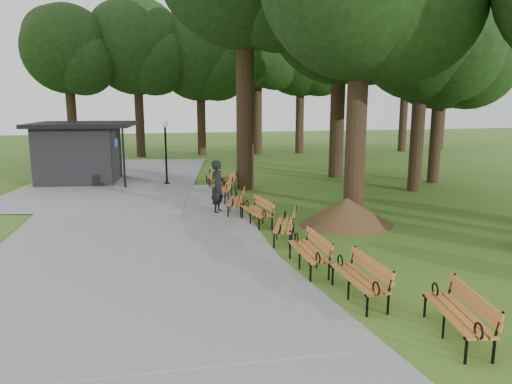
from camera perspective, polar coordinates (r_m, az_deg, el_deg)
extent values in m
plane|color=#3A651C|center=(12.80, 3.16, -7.50)|extent=(100.00, 100.00, 0.00)
cube|color=gray|center=(15.21, -14.81, -4.75)|extent=(12.00, 38.00, 0.06)
imported|color=black|center=(17.29, -4.57, 0.63)|extent=(0.72, 0.83, 1.93)
cylinder|color=black|center=(23.48, -10.74, 4.32)|extent=(0.10, 0.10, 2.85)
sphere|color=white|center=(23.36, -10.87, 8.04)|extent=(0.32, 0.32, 0.32)
cone|color=#47301C|center=(15.93, 10.81, -2.29)|extent=(2.61, 2.61, 0.91)
cylinder|color=black|center=(16.48, 11.99, 9.32)|extent=(0.70, 0.70, 7.30)
cylinder|color=black|center=(22.48, 18.85, 8.05)|extent=(0.60, 0.60, 6.29)
sphere|color=black|center=(22.65, 19.45, 17.51)|extent=(5.74, 5.74, 5.74)
cylinder|color=black|center=(21.79, -1.34, 12.58)|extent=(0.80, 0.80, 9.35)
cylinder|color=black|center=(25.60, 9.76, 10.46)|extent=(0.76, 0.76, 7.82)
sphere|color=black|center=(25.99, 10.11, 20.74)|extent=(7.42, 7.42, 7.42)
cylinder|color=black|center=(25.18, 20.85, 7.98)|extent=(0.56, 0.56, 6.13)
sphere|color=black|center=(25.30, 21.43, 16.23)|extent=(6.19, 6.19, 6.19)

